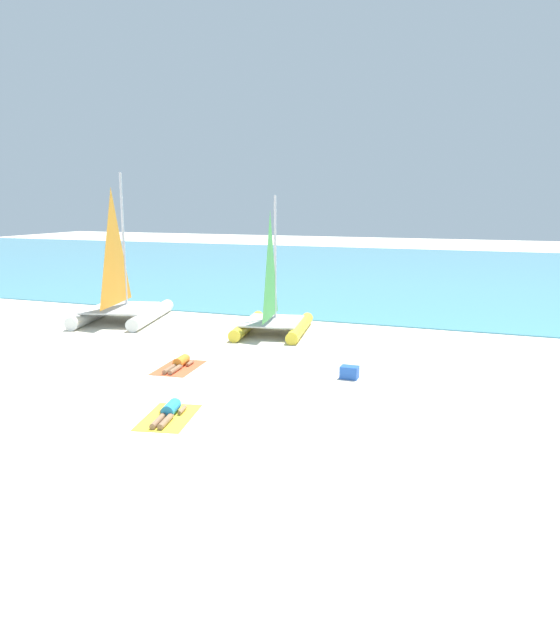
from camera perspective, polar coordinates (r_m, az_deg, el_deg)
The scene contains 9 objects.
ground_plane at distance 24.59m, azimuth 4.18°, elevation -0.60°, with size 120.00×120.00×0.00m, color beige.
ocean_water at distance 44.81m, azimuth 11.84°, elevation 4.54°, with size 120.00×40.00×0.05m, color #4C9EB7.
sailboat_yellow at distance 23.14m, azimuth -0.69°, elevation 0.64°, with size 3.19×4.35×5.19m.
sailboat_white at distance 26.33m, azimuth -14.65°, elevation 1.87°, with size 4.07×5.30×6.14m.
towel_left at distance 18.76m, azimuth -9.46°, elevation -4.43°, with size 1.10×1.90×0.01m, color #EA5933.
sunbather_left at distance 18.78m, azimuth -9.39°, elevation -4.00°, with size 0.59×1.57×0.30m.
towel_right at distance 14.64m, azimuth -10.40°, elevation -8.95°, with size 1.10×1.90×0.01m, color yellow.
sunbather_right at distance 14.66m, azimuth -10.33°, elevation -8.40°, with size 0.72×1.56×0.30m.
cooler_box at distance 17.50m, azimuth 6.52°, elevation -4.89°, with size 0.50×0.36×0.36m, color blue.
Camera 1 is at (6.78, -13.10, 4.99)m, focal length 34.17 mm.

